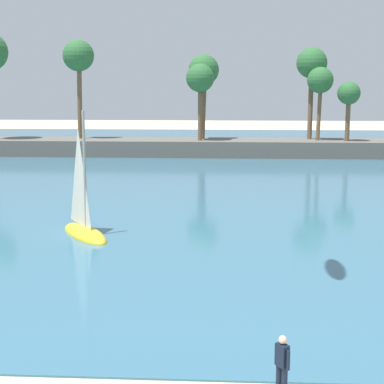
# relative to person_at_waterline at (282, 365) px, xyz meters

# --- Properties ---
(sea) EXTENTS (220.00, 93.05, 0.06)m
(sea) POSITION_rel_person_at_waterline_xyz_m (-5.36, 47.29, -0.86)
(sea) COLOR #386B84
(sea) RESTS_ON ground
(palm_headland) EXTENTS (115.66, 6.91, 13.46)m
(palm_headland) POSITION_rel_person_at_waterline_xyz_m (-2.49, 53.77, 3.26)
(palm_headland) COLOR #605B54
(palm_headland) RESTS_ON ground
(person_at_waterline) EXTENTS (0.36, 0.47, 1.67)m
(person_at_waterline) POSITION_rel_person_at_waterline_xyz_m (0.00, 0.00, 0.00)
(person_at_waterline) COLOR #141E33
(person_at_waterline) RESTS_ON ground
(sailboat_near_shore) EXTENTS (3.84, 4.76, 6.92)m
(sailboat_near_shore) POSITION_rel_person_at_waterline_xyz_m (-8.83, 16.49, -0.21)
(sailboat_near_shore) COLOR yellow
(sailboat_near_shore) RESTS_ON sea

